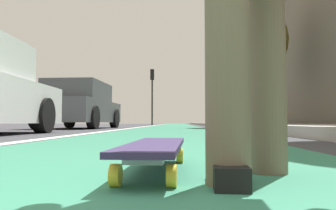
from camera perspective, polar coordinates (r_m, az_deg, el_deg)
The scene contains 9 objects.
ground_plane at distance 10.43m, azimuth 0.35°, elevation -4.09°, with size 80.00×80.00×0.00m, color #38383D.
bike_lane_paint at distance 24.42m, azimuth 1.17°, elevation -3.47°, with size 56.00×2.33×0.00m, color #2D7256.
lane_stripe_white at distance 20.48m, azimuth -2.63°, elevation -3.55°, with size 52.00×0.16×0.01m, color silver.
sidewalk_curb at distance 18.68m, azimuth 11.44°, elevation -3.33°, with size 52.00×3.20×0.15m, color #9E9B93.
building_facade at distance 23.54m, azimuth 15.61°, elevation 8.10°, with size 40.00×1.20×9.37m, color #6B6257.
skateboard at distance 1.30m, azimuth -2.25°, elevation -7.46°, with size 0.85×0.24×0.11m.
parked_car_mid at distance 11.21m, azimuth -14.95°, elevation -0.20°, with size 4.23×2.05×1.50m.
traffic_light at distance 25.13m, azimuth -2.74°, elevation 3.21°, with size 0.33×0.28×4.22m.
street_tree_mid at distance 13.16m, azimuth 13.93°, elevation 10.55°, with size 2.79×2.79×4.67m.
Camera 1 is at (-0.42, -0.26, 0.19)m, focal length 35.42 mm.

